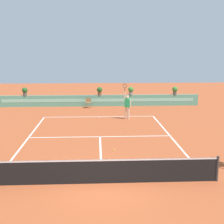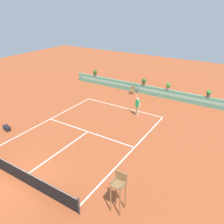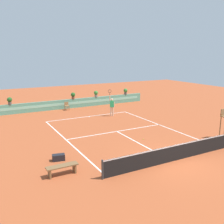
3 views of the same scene
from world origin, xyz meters
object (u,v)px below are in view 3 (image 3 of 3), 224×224
Objects in this scene: gear_bag at (59,157)px; potted_plant_far_right at (125,91)px; potted_plant_far_left at (10,100)px; potted_plant_right at (96,93)px; ball_kid_chair at (67,106)px; potted_plant_centre at (73,95)px; tennis_player at (112,105)px; bench_courtside at (62,168)px; tennis_ball_near_baseline at (143,139)px.

potted_plant_far_right is (12.48, 13.21, 1.23)m from gear_bag.
potted_plant_right is at bearing 0.00° from potted_plant_far_left.
ball_kid_chair is 1.17× the size of potted_plant_centre.
potted_plant_right is (9.36, 0.00, 0.00)m from potted_plant_far_left.
tennis_player is 3.57× the size of potted_plant_centre.
potted_plant_far_right reaches higher than gear_bag.
potted_plant_far_right and potted_plant_far_left have the same top height.
gear_bag is 14.45m from potted_plant_centre.
tennis_player reaches higher than bench_courtside.
tennis_ball_near_baseline is 0.09× the size of potted_plant_far_right.
tennis_ball_near_baseline is at bearing -82.31° from ball_kid_chair.
bench_courtside is at bearing -129.80° from tennis_player.
bench_courtside is 7.10m from tennis_ball_near_baseline.
potted_plant_right is at bearing 80.11° from tennis_ball_near_baseline.
gear_bag is 0.97× the size of potted_plant_right.
bench_courtside is 0.62× the size of tennis_player.
gear_bag is 10.29× the size of tennis_ball_near_baseline.
potted_plant_far_right is 1.00× the size of potted_plant_right.
tennis_ball_near_baseline is at bearing -99.89° from potted_plant_right.
potted_plant_right is (8.49, 13.21, 1.23)m from gear_bag.
potted_plant_centre is at bearing 92.71° from tennis_ball_near_baseline.
gear_bag is at bearing 78.90° from bench_courtside.
potted_plant_far_left is at bearing 180.00° from potted_plant_right.
potted_plant_far_right is (12.84, 15.02, 1.04)m from bench_courtside.
tennis_player is 5.76m from potted_plant_centre.
tennis_player is (8.00, 9.60, 0.67)m from bench_courtside.
potted_plant_centre reaches higher than tennis_ball_near_baseline.
potted_plant_far_left reaches higher than ball_kid_chair.
gear_bag is 0.97× the size of potted_plant_far_left.
ball_kid_chair is at bearing 122.14° from tennis_player.
gear_bag is at bearing -133.37° from potted_plant_far_right.
potted_plant_far_right is 3.99m from potted_plant_right.
tennis_player reaches higher than ball_kid_chair.
ball_kid_chair is at bearing 70.51° from bench_courtside.
potted_plant_far_left is (-13.35, 0.00, 0.00)m from potted_plant_far_right.
bench_courtside is at bearing -111.98° from potted_plant_centre.
potted_plant_right is at bearing 59.49° from bench_courtside.
bench_courtside is 2.21× the size of potted_plant_centre.
potted_plant_right reaches higher than tennis_ball_near_baseline.
tennis_ball_near_baseline is at bearing -87.29° from potted_plant_centre.
bench_courtside is 23.53× the size of tennis_ball_near_baseline.
tennis_player is (7.64, 7.80, 0.87)m from gear_bag.
tennis_ball_near_baseline is 12.84m from potted_plant_right.
ball_kid_chair is 7.87m from potted_plant_far_right.
tennis_player is at bearing 79.38° from tennis_ball_near_baseline.
potted_plant_far_left and potted_plant_right have the same top height.
potted_plant_far_right reaches higher than ball_kid_chair.
tennis_player is 5.49m from potted_plant_right.
potted_plant_far_left is (-7.17, 12.58, 1.38)m from tennis_ball_near_baseline.
potted_plant_right is at bearing 0.00° from potted_plant_centre.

